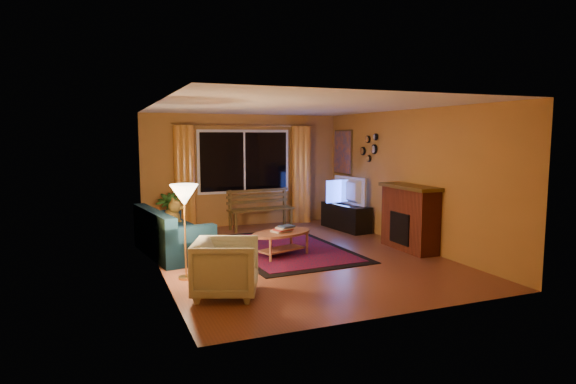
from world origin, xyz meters
name	(u,v)px	position (x,y,z in m)	size (l,w,h in m)	color
floor	(294,255)	(0.00, 0.00, -0.01)	(4.50, 6.00, 0.02)	brown
ceiling	(295,106)	(0.00, 0.00, 2.51)	(4.50, 6.00, 0.02)	white
wall_back	(244,170)	(0.00, 3.01, 1.25)	(4.50, 0.02, 2.50)	#B47C38
wall_left	(156,187)	(-2.26, 0.00, 1.25)	(0.02, 6.00, 2.50)	#B47C38
wall_right	(407,178)	(2.26, 0.00, 1.25)	(0.02, 6.00, 2.50)	#B47C38
window	(244,162)	(0.00, 2.94, 1.45)	(2.00, 0.02, 1.30)	black
curtain_rod	(245,125)	(0.00, 2.90, 2.25)	(0.03, 0.03, 3.20)	#BF8C3F
curtain_left	(185,178)	(-1.35, 2.88, 1.12)	(0.36, 0.36, 2.24)	orange
curtain_right	(301,175)	(1.35, 2.88, 1.12)	(0.36, 0.36, 2.24)	orange
bench	(261,219)	(0.21, 2.42, 0.22)	(1.45, 0.42, 0.43)	#4B3915
potted_plant	(168,215)	(-1.79, 2.31, 0.44)	(0.49, 0.49, 0.88)	#235B1E
sofa	(173,232)	(-1.92, 0.81, 0.39)	(0.83, 1.94, 0.79)	#0E273A
dog	(171,214)	(-1.87, 1.25, 0.63)	(0.33, 0.45, 0.49)	olive
armchair	(226,265)	(-1.61, -1.63, 0.40)	(0.78, 0.73, 0.80)	beige
floor_lamp	(185,233)	(-1.96, -0.70, 0.67)	(0.22, 0.22, 1.33)	#BF8C3F
rug	(284,248)	(0.00, 0.47, 0.01)	(1.98, 3.13, 0.02)	maroon
coffee_table	(281,244)	(-0.24, 0.00, 0.21)	(1.15, 1.15, 0.42)	#AD694A
tv_console	(346,217)	(1.89, 1.67, 0.27)	(0.44, 1.32, 0.55)	black
television	(346,191)	(1.89, 1.67, 0.85)	(1.04, 0.14, 0.60)	black
fireplace	(410,219)	(2.05, -0.40, 0.55)	(0.40, 1.20, 1.10)	maroon
mirror_cluster	(369,147)	(2.21, 1.30, 1.80)	(0.06, 0.60, 0.56)	black
painting	(343,152)	(2.22, 2.45, 1.65)	(0.04, 0.76, 0.96)	#CF600F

